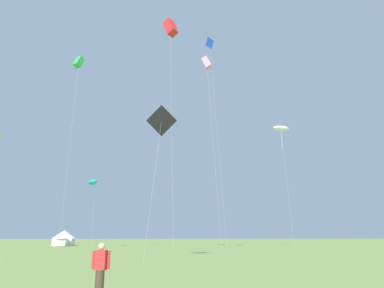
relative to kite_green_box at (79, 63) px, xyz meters
The scene contains 9 objects.
kite_green_box is the anchor object (origin of this frame).
kite_white_parafoil 34.90m from the kite_green_box, ahead, with size 3.11×2.54×19.78m.
kite_cyan_parafoil 20.09m from the kite_green_box, 72.38° to the left, with size 2.55×3.62×11.31m.
kite_red_box 18.08m from the kite_green_box, 39.96° to the right, with size 2.21×2.69×30.49m.
kite_blue_diamond 23.29m from the kite_green_box, ahead, with size 2.34×3.10×37.23m.
kite_black_diamond 32.89m from the kite_green_box, 63.87° to the right, with size 2.59×1.32×12.69m.
kite_pink_box 21.88m from the kite_green_box, 27.04° to the right, with size 2.22×1.54×26.24m.
person_spectator 50.56m from the kite_green_box, 76.91° to the right, with size 0.57×0.32×1.73m.
festival_tent_left 34.00m from the kite_green_box, 100.70° to the left, with size 4.50×4.50×2.92m.
Camera 1 is at (-5.36, -4.04, 1.97)m, focal length 32.38 mm.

